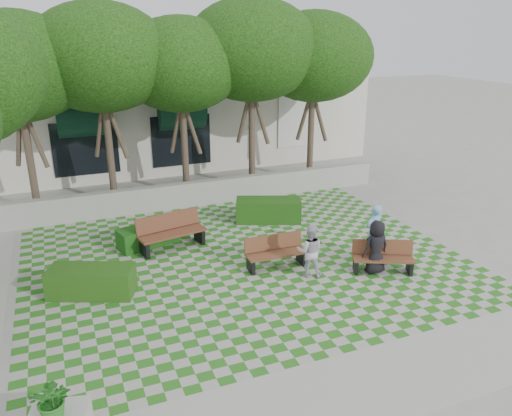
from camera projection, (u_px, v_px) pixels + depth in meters
name	position (u px, v px, depth m)	size (l,w,h in m)	color
ground	(260.00, 277.00, 13.32)	(90.00, 90.00, 0.00)	gray
lawn	(246.00, 262.00, 14.19)	(12.00, 12.00, 0.00)	#2B721E
sidewalk_south	(357.00, 389.00, 9.23)	(16.00, 2.00, 0.01)	#9E9B93
retaining_wall	(196.00, 193.00, 18.56)	(15.00, 0.36, 0.90)	#9E9B93
bench_east	(383.00, 257.00, 13.52)	(1.71, 1.18, 0.86)	brown
bench_mid	(275.00, 252.00, 13.78)	(1.71, 0.61, 0.89)	brown
bench_west	(171.00, 232.00, 14.91)	(2.11, 1.07, 1.06)	#592F1E
hedge_midright	(268.00, 210.00, 17.07)	(2.19, 0.88, 0.77)	#1B4412
hedge_midleft	(148.00, 236.00, 15.16)	(1.80, 0.72, 0.63)	#154512
hedge_west	(92.00, 281.00, 12.36)	(2.07, 0.83, 0.72)	#1E4612
person_blue	(373.00, 232.00, 14.18)	(0.60, 0.39, 1.63)	#7CB3E2
person_dark	(376.00, 247.00, 13.35)	(0.73, 0.48, 1.50)	black
person_white	(310.00, 251.00, 13.18)	(0.71, 0.55, 1.45)	silver
tree_row	(136.00, 63.00, 16.06)	(17.70, 13.40, 7.41)	#47382B
building	(170.00, 106.00, 25.03)	(18.00, 8.92, 5.15)	beige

